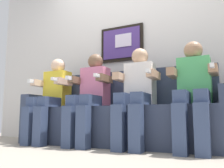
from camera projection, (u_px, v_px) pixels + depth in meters
The scene contains 7 objects.
ground_plane at pixel (106, 149), 2.51m from camera, with size 6.35×6.35×0.00m, color #9E9384.
back_wall_assembly at pixel (131, 47), 3.37m from camera, with size 4.88×0.10×2.60m.
couch at pixel (119, 119), 2.85m from camera, with size 2.48×0.58×0.90m.
person_leftmost at pixel (51, 95), 3.12m from camera, with size 0.46×0.56×1.11m.
person_left_center at pixel (90, 93), 2.86m from camera, with size 0.46×0.56×1.11m.
person_right_center at pixel (137, 91), 2.61m from camera, with size 0.46×0.56×1.11m.
person_rightmost at pixel (193, 88), 2.36m from camera, with size 0.46×0.56×1.11m.
Camera 1 is at (1.19, -2.29, 0.33)m, focal length 38.92 mm.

